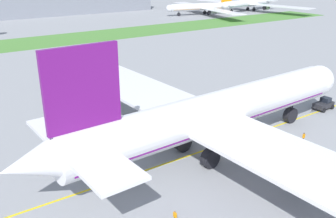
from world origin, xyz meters
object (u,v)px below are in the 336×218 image
object	(u,v)px
parked_airliner_far_outer	(249,3)
airliner_foreground	(212,114)
pushback_tug	(324,104)
ground_crew_wingwalker_starboard	(304,137)
ground_crew_wingwalker_port	(175,216)
parked_airliner_far_right	(203,7)

from	to	relation	value
parked_airliner_far_outer	airliner_foreground	bearing A→B (deg)	-137.50
airliner_foreground	pushback_tug	size ratio (longest dim) A/B	15.41
pushback_tug	ground_crew_wingwalker_starboard	world-z (taller)	pushback_tug
pushback_tug	airliner_foreground	bearing A→B (deg)	-177.35
airliner_foreground	pushback_tug	distance (m)	30.56
pushback_tug	parked_airliner_far_outer	bearing A→B (deg)	49.09
ground_crew_wingwalker_port	parked_airliner_far_outer	distance (m)	207.38
ground_crew_wingwalker_port	ground_crew_wingwalker_starboard	bearing A→B (deg)	9.13
pushback_tug	ground_crew_wingwalker_port	xyz separation A→B (m)	(-43.98, -11.67, -0.08)
airliner_foreground	ground_crew_wingwalker_port	bearing A→B (deg)	-143.52
pushback_tug	parked_airliner_far_right	distance (m)	149.58
pushback_tug	parked_airliner_far_right	world-z (taller)	parked_airliner_far_right
ground_crew_wingwalker_port	parked_airliner_far_right	world-z (taller)	parked_airliner_far_right
airliner_foreground	pushback_tug	xyz separation A→B (m)	(30.07, 1.39, -5.28)
ground_crew_wingwalker_port	ground_crew_wingwalker_starboard	distance (m)	28.60
airliner_foreground	ground_crew_wingwalker_starboard	world-z (taller)	airliner_foreground
ground_crew_wingwalker_port	pushback_tug	bearing A→B (deg)	14.87
airliner_foreground	parked_airliner_far_outer	world-z (taller)	airliner_foreground
ground_crew_wingwalker_starboard	parked_airliner_far_outer	distance (m)	184.02
parked_airliner_far_right	parked_airliner_far_outer	bearing A→B (deg)	-3.26
airliner_foreground	parked_airliner_far_right	bearing A→B (deg)	50.98
ground_crew_wingwalker_port	ground_crew_wingwalker_starboard	size ratio (longest dim) A/B	0.92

